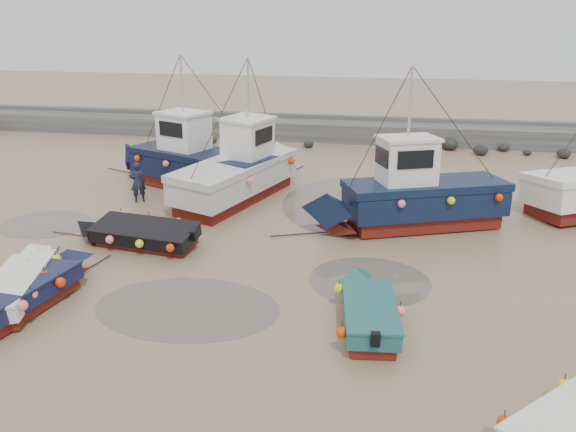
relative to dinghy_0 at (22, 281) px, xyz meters
name	(u,v)px	position (x,y,z in m)	size (l,w,h in m)	color
ground	(249,293)	(6.59, 1.42, -0.55)	(120.00, 120.00, 0.00)	#937756
seawall	(328,131)	(6.64, 23.41, 0.08)	(60.00, 4.92, 1.50)	slate
puddle_a	(187,307)	(5.04, 0.26, -0.54)	(5.48, 5.48, 0.01)	#5C5349
puddle_b	(369,281)	(10.19, 2.92, -0.54)	(3.91, 3.91, 0.01)	#5C5349
puddle_c	(46,224)	(-2.90, 5.76, -0.54)	(3.65, 3.65, 0.01)	#5C5349
puddle_d	(354,203)	(9.20, 10.55, -0.54)	(6.42, 6.42, 0.01)	#5C5349
dinghy_0	(22,281)	(0.00, 0.00, 0.00)	(2.52, 5.96, 1.43)	maroon
dinghy_1	(29,288)	(0.50, -0.40, 0.00)	(2.55, 5.98, 1.43)	maroon
dinghy_2	(368,306)	(10.25, 0.25, 0.02)	(2.00, 5.22, 1.43)	maroon
dinghy_4	(138,231)	(1.69, 4.41, 0.00)	(6.19, 2.42, 1.43)	maroon
cabin_boat_0	(191,160)	(1.24, 11.66, 0.78)	(10.05, 5.57, 6.22)	maroon
cabin_boat_1	(243,169)	(4.10, 10.61, 0.79)	(4.96, 10.09, 6.22)	maroon
cabin_boat_2	(411,195)	(11.54, 7.90, 0.82)	(9.14, 4.78, 6.22)	maroon
person	(140,202)	(-0.35, 9.07, -0.55)	(0.67, 0.44, 1.84)	#181C32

